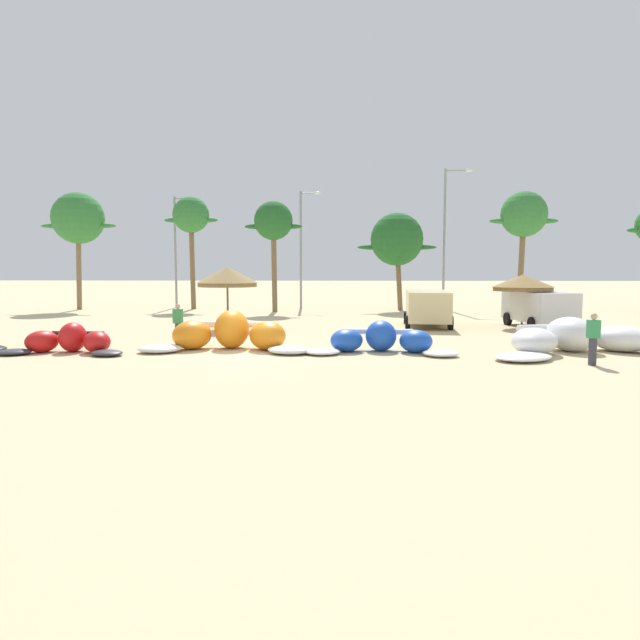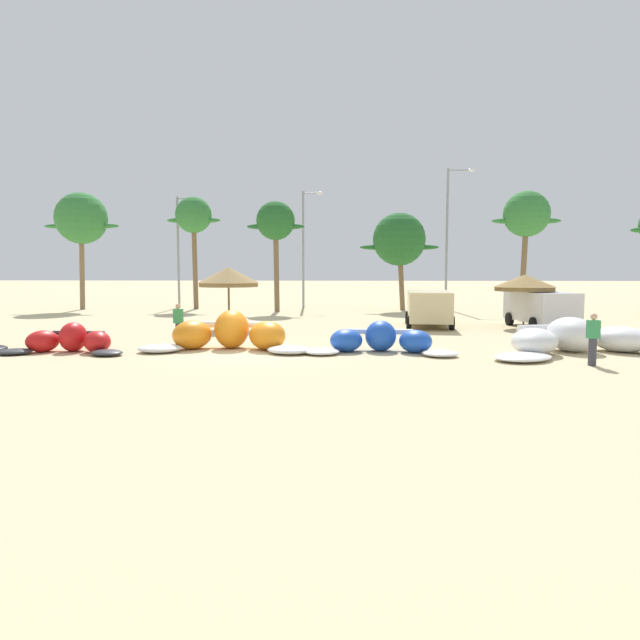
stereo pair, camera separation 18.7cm
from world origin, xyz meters
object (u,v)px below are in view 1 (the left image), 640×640
palm_center_left (397,240)px  parked_van (538,306)px  beach_umbrella_near_van (227,277)px  beach_umbrella_middle (523,283)px  lamppost_west (177,246)px  person_by_umbrellas (593,339)px  lamppost_east_center (447,232)px  lamppost_west_center (302,243)px  kite_right_of_center (578,339)px  parked_car_second (427,305)px  palm_leftmost (78,219)px  kite_center (381,340)px  palm_left_of_gap (273,223)px  palm_center_right (524,216)px  kite_left_of_center (230,335)px  palm_left (191,217)px  person_near_kites (178,324)px  kite_left (69,341)px

palm_center_left → parked_van: bearing=-63.9°
beach_umbrella_near_van → beach_umbrella_middle: bearing=4.4°
lamppost_west → person_by_umbrellas: bearing=-51.8°
lamppost_west → lamppost_east_center: lamppost_east_center is taller
palm_center_left → lamppost_east_center: (3.75, 1.21, 0.66)m
lamppost_west_center → lamppost_west: bearing=-179.8°
kite_right_of_center → parked_car_second: (-3.99, 9.42, 0.61)m
kite_right_of_center → palm_leftmost: 35.27m
kite_center → beach_umbrella_near_van: size_ratio=1.82×
palm_left_of_gap → palm_leftmost: bearing=174.1°
person_by_umbrellas → lamppost_west_center: bearing=112.5°
beach_umbrella_near_van → palm_center_right: size_ratio=0.38×
kite_left_of_center → parked_van: size_ratio=1.31×
parked_car_second → palm_leftmost: size_ratio=0.58×
palm_left → palm_left_of_gap: (6.45, -2.55, -0.64)m
kite_left_of_center → lamppost_west: size_ratio=0.77×
beach_umbrella_near_van → palm_left_of_gap: 12.32m
kite_left_of_center → lamppost_west: lamppost_west is taller
person_near_kites → palm_left: (-4.82, 20.36, 6.01)m
parked_van → palm_left_of_gap: size_ratio=0.65×
beach_umbrella_middle → person_by_umbrellas: (-1.33, -11.50, -1.47)m
lamppost_east_center → kite_left_of_center: bearing=-118.0°
lamppost_west → palm_center_left: bearing=-7.5°
kite_center → lamppost_west_center: 24.52m
parked_van → beach_umbrella_middle: bearing=-169.1°
beach_umbrella_middle → palm_leftmost: bearing=156.9°
beach_umbrella_middle → parked_van: 1.47m
kite_left → beach_umbrella_middle: size_ratio=1.55×
person_near_kites → beach_umbrella_near_van: bearing=83.0°
palm_left → palm_center_left: palm_left is taller
beach_umbrella_middle → person_near_kites: beach_umbrella_middle is taller
kite_left → beach_umbrella_middle: bearing=26.8°
parked_van → palm_left: palm_left is taller
beach_umbrella_near_van → parked_van: 15.78m
palm_left → lamppost_west: bearing=134.7°
kite_left_of_center → lamppost_west_center: lamppost_west_center is taller
person_by_umbrellas → palm_leftmost: palm_leftmost is taller
kite_left_of_center → kite_right_of_center: kite_left_of_center is taller
palm_left_of_gap → palm_center_left: palm_left_of_gap is taller
kite_left_of_center → parked_car_second: bearing=46.7°
kite_center → kite_left_of_center: bearing=175.5°
beach_umbrella_middle → kite_left: bearing=-153.2°
palm_center_right → lamppost_west_center: (-14.86, 5.92, -1.46)m
kite_center → palm_center_left: 22.09m
kite_right_of_center → person_near_kites: bearing=173.8°
beach_umbrella_near_van → parked_van: (15.65, 1.30, -1.50)m
kite_left_of_center → lamppost_west_center: size_ratio=0.73×
beach_umbrella_middle → palm_left_of_gap: palm_left_of_gap is taller
kite_right_of_center → palm_center_left: bearing=101.9°
palm_left → palm_center_left: (15.16, -0.64, -1.75)m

